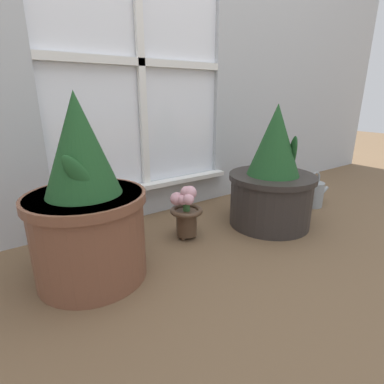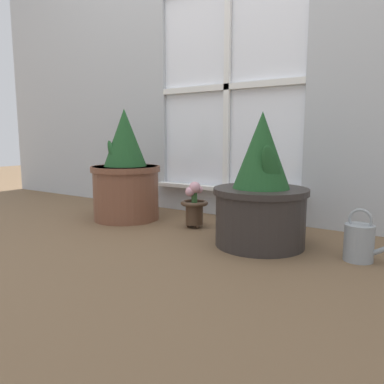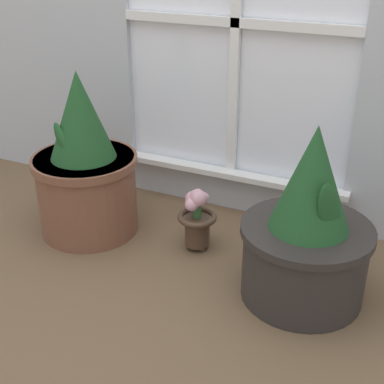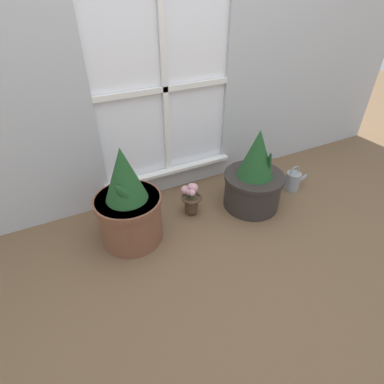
{
  "view_description": "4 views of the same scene",
  "coord_description": "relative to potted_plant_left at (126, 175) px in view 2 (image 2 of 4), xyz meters",
  "views": [
    {
      "loc": [
        -0.71,
        -0.72,
        0.64
      ],
      "look_at": [
        0.02,
        0.28,
        0.23
      ],
      "focal_mm": 28.0,
      "sensor_mm": 36.0,
      "label": 1
    },
    {
      "loc": [
        1.11,
        -1.34,
        0.49
      ],
      "look_at": [
        0.04,
        0.24,
        0.21
      ],
      "focal_mm": 35.0,
      "sensor_mm": 36.0,
      "label": 2
    },
    {
      "loc": [
        0.73,
        -1.27,
        1.11
      ],
      "look_at": [
        0.03,
        0.23,
        0.28
      ],
      "focal_mm": 50.0,
      "sensor_mm": 36.0,
      "label": 3
    },
    {
      "loc": [
        -0.75,
        -1.18,
        1.38
      ],
      "look_at": [
        -0.03,
        0.22,
        0.26
      ],
      "focal_mm": 28.0,
      "sensor_mm": 36.0,
      "label": 4
    }
  ],
  "objects": [
    {
      "name": "wall_with_window",
      "position": [
        0.44,
        0.43,
        1.01
      ],
      "size": [
        4.4,
        0.1,
        2.5
      ],
      "color": "#B2B7BC",
      "rests_on": "ground_plane"
    },
    {
      "name": "flower_vase",
      "position": [
        0.45,
        0.05,
        -0.13
      ],
      "size": [
        0.15,
        0.15,
        0.25
      ],
      "color": "#473323",
      "rests_on": "ground_plane"
    },
    {
      "name": "potted_plant_right",
      "position": [
        0.89,
        -0.06,
        -0.03
      ],
      "size": [
        0.42,
        0.42,
        0.6
      ],
      "color": "#2D2826",
      "rests_on": "ground_plane"
    },
    {
      "name": "watering_can",
      "position": [
        1.3,
        -0.04,
        -0.19
      ],
      "size": [
        0.2,
        0.11,
        0.21
      ],
      "color": "gray",
      "rests_on": "ground_plane"
    },
    {
      "name": "potted_plant_left",
      "position": [
        0.0,
        0.0,
        0.0
      ],
      "size": [
        0.41,
        0.41,
        0.65
      ],
      "color": "brown",
      "rests_on": "ground_plane"
    },
    {
      "name": "ground_plane",
      "position": [
        0.44,
        -0.26,
        -0.26
      ],
      "size": [
        10.0,
        10.0,
        0.0
      ],
      "primitive_type": "plane",
      "color": "brown"
    }
  ]
}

